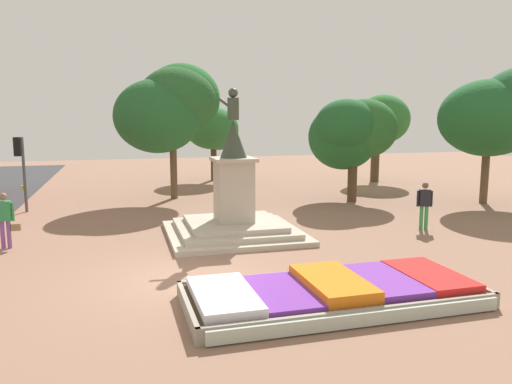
% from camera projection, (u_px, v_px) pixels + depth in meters
% --- Properties ---
extents(ground_plane, '(73.56, 73.56, 0.00)m').
position_uv_depth(ground_plane, '(185.00, 280.00, 12.54)').
color(ground_plane, '#8C6651').
extents(flower_planter, '(6.58, 2.90, 0.57)m').
position_uv_depth(flower_planter, '(334.00, 293.00, 10.99)').
color(flower_planter, '#38281C').
rests_on(flower_planter, ground_plane).
extents(statue_monument, '(4.51, 4.51, 5.00)m').
position_uv_depth(statue_monument, '(234.00, 209.00, 17.08)').
color(statue_monument, '#B3A995').
rests_on(statue_monument, ground_plane).
extents(traffic_light_far_corner, '(0.42, 0.31, 3.20)m').
position_uv_depth(traffic_light_far_corner, '(21.00, 160.00, 21.08)').
color(traffic_light_far_corner, '#4C5156').
rests_on(traffic_light_far_corner, ground_plane).
extents(pedestrian_with_handbag, '(0.73, 0.23, 1.75)m').
position_uv_depth(pedestrian_with_handbag, '(5.00, 217.00, 15.40)').
color(pedestrian_with_handbag, '#8C4C99').
rests_on(pedestrian_with_handbag, ground_plane).
extents(pedestrian_near_planter, '(0.55, 0.32, 1.73)m').
position_uv_depth(pedestrian_near_planter, '(424.00, 202.00, 17.97)').
color(pedestrian_near_planter, '#338C4C').
rests_on(pedestrian_near_planter, ground_plane).
extents(park_tree_far_left, '(3.59, 3.65, 5.39)m').
position_uv_depth(park_tree_far_left, '(379.00, 120.00, 30.84)').
color(park_tree_far_left, '#4C3823').
rests_on(park_tree_far_left, ground_plane).
extents(park_tree_behind_statue, '(3.38, 3.78, 4.89)m').
position_uv_depth(park_tree_behind_statue, '(212.00, 127.00, 31.10)').
color(park_tree_behind_statue, '#4C3823').
rests_on(park_tree_behind_statue, ground_plane).
extents(park_tree_far_right, '(5.19, 4.49, 6.62)m').
position_uv_depth(park_tree_far_right, '(172.00, 105.00, 24.06)').
color(park_tree_far_right, brown).
rests_on(park_tree_far_right, ground_plane).
extents(park_tree_street_side, '(4.10, 3.96, 4.89)m').
position_uv_depth(park_tree_street_side, '(350.00, 132.00, 23.79)').
color(park_tree_street_side, '#4C3823').
rests_on(park_tree_street_side, ground_plane).
extents(park_tree_distant, '(5.55, 4.66, 6.27)m').
position_uv_depth(park_tree_distant, '(504.00, 112.00, 22.44)').
color(park_tree_distant, brown).
rests_on(park_tree_distant, ground_plane).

